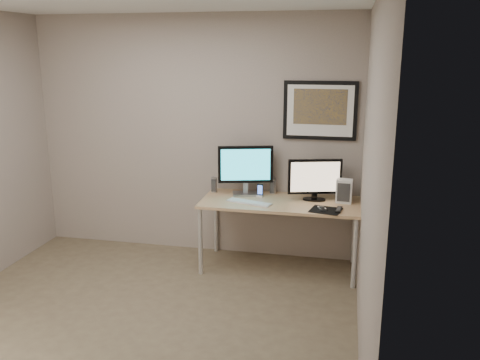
{
  "coord_description": "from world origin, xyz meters",
  "views": [
    {
      "loc": [
        1.63,
        -3.57,
        2.22
      ],
      "look_at": [
        0.64,
        1.1,
        1.0
      ],
      "focal_mm": 38.0,
      "sensor_mm": 36.0,
      "label": 1
    }
  ],
  "objects_px": {
    "framed_art": "(320,110)",
    "keyboard": "(249,202)",
    "desk": "(280,207)",
    "speaker_right": "(273,186)",
    "speaker_left": "(214,185)",
    "fan_unit": "(344,191)",
    "monitor_tv": "(315,179)",
    "phone_dock": "(260,190)",
    "monitor_large": "(245,168)"
  },
  "relations": [
    {
      "from": "desk",
      "to": "fan_unit",
      "type": "relative_size",
      "value": 6.68
    },
    {
      "from": "monitor_large",
      "to": "speaker_right",
      "type": "xyz_separation_m",
      "value": [
        0.28,
        0.11,
        -0.21
      ]
    },
    {
      "from": "speaker_right",
      "to": "fan_unit",
      "type": "bearing_deg",
      "value": -7.47
    },
    {
      "from": "fan_unit",
      "to": "speaker_left",
      "type": "bearing_deg",
      "value": -179.39
    },
    {
      "from": "speaker_left",
      "to": "keyboard",
      "type": "xyz_separation_m",
      "value": [
        0.45,
        -0.33,
        -0.07
      ]
    },
    {
      "from": "phone_dock",
      "to": "framed_art",
      "type": "bearing_deg",
      "value": 29.59
    },
    {
      "from": "speaker_left",
      "to": "speaker_right",
      "type": "xyz_separation_m",
      "value": [
        0.63,
        0.07,
        -0.0
      ]
    },
    {
      "from": "speaker_left",
      "to": "fan_unit",
      "type": "relative_size",
      "value": 0.68
    },
    {
      "from": "fan_unit",
      "to": "monitor_tv",
      "type": "bearing_deg",
      "value": -177.16
    },
    {
      "from": "desk",
      "to": "speaker_right",
      "type": "bearing_deg",
      "value": 112.86
    },
    {
      "from": "monitor_large",
      "to": "phone_dock",
      "type": "xyz_separation_m",
      "value": [
        0.17,
        -0.04,
        -0.22
      ]
    },
    {
      "from": "keyboard",
      "to": "monitor_large",
      "type": "bearing_deg",
      "value": 125.18
    },
    {
      "from": "monitor_tv",
      "to": "fan_unit",
      "type": "bearing_deg",
      "value": -17.46
    },
    {
      "from": "desk",
      "to": "monitor_large",
      "type": "distance_m",
      "value": 0.55
    },
    {
      "from": "monitor_tv",
      "to": "phone_dock",
      "type": "height_order",
      "value": "monitor_tv"
    },
    {
      "from": "monitor_tv",
      "to": "keyboard",
      "type": "bearing_deg",
      "value": -175.14
    },
    {
      "from": "speaker_left",
      "to": "keyboard",
      "type": "relative_size",
      "value": 0.35
    },
    {
      "from": "phone_dock",
      "to": "speaker_left",
      "type": "bearing_deg",
      "value": -179.73
    },
    {
      "from": "monitor_large",
      "to": "fan_unit",
      "type": "distance_m",
      "value": 1.04
    },
    {
      "from": "monitor_tv",
      "to": "phone_dock",
      "type": "distance_m",
      "value": 0.58
    },
    {
      "from": "desk",
      "to": "keyboard",
      "type": "relative_size",
      "value": 3.44
    },
    {
      "from": "monitor_large",
      "to": "fan_unit",
      "type": "relative_size",
      "value": 2.36
    },
    {
      "from": "framed_art",
      "to": "monitor_large",
      "type": "relative_size",
      "value": 1.32
    },
    {
      "from": "speaker_right",
      "to": "keyboard",
      "type": "height_order",
      "value": "speaker_right"
    },
    {
      "from": "desk",
      "to": "monitor_large",
      "type": "xyz_separation_m",
      "value": [
        -0.39,
        0.16,
        0.36
      ]
    },
    {
      "from": "framed_art",
      "to": "keyboard",
      "type": "height_order",
      "value": "framed_art"
    },
    {
      "from": "framed_art",
      "to": "phone_dock",
      "type": "bearing_deg",
      "value": -159.48
    },
    {
      "from": "framed_art",
      "to": "phone_dock",
      "type": "xyz_separation_m",
      "value": [
        -0.58,
        -0.22,
        -0.82
      ]
    },
    {
      "from": "keyboard",
      "to": "speaker_right",
      "type": "bearing_deg",
      "value": 82.36
    },
    {
      "from": "desk",
      "to": "fan_unit",
      "type": "bearing_deg",
      "value": 8.02
    },
    {
      "from": "phone_dock",
      "to": "keyboard",
      "type": "xyz_separation_m",
      "value": [
        -0.07,
        -0.25,
        -0.06
      ]
    },
    {
      "from": "framed_art",
      "to": "keyboard",
      "type": "xyz_separation_m",
      "value": [
        -0.65,
        -0.46,
        -0.88
      ]
    },
    {
      "from": "speaker_left",
      "to": "speaker_right",
      "type": "height_order",
      "value": "speaker_left"
    },
    {
      "from": "framed_art",
      "to": "monitor_tv",
      "type": "distance_m",
      "value": 0.7
    },
    {
      "from": "framed_art",
      "to": "phone_dock",
      "type": "height_order",
      "value": "framed_art"
    },
    {
      "from": "framed_art",
      "to": "monitor_tv",
      "type": "relative_size",
      "value": 1.4
    },
    {
      "from": "framed_art",
      "to": "monitor_large",
      "type": "height_order",
      "value": "framed_art"
    },
    {
      "from": "framed_art",
      "to": "monitor_large",
      "type": "distance_m",
      "value": 0.97
    },
    {
      "from": "speaker_right",
      "to": "phone_dock",
      "type": "relative_size",
      "value": 1.15
    },
    {
      "from": "monitor_large",
      "to": "keyboard",
      "type": "height_order",
      "value": "monitor_large"
    },
    {
      "from": "monitor_large",
      "to": "phone_dock",
      "type": "bearing_deg",
      "value": -30.18
    },
    {
      "from": "keyboard",
      "to": "fan_unit",
      "type": "distance_m",
      "value": 0.96
    },
    {
      "from": "framed_art",
      "to": "desk",
      "type": "bearing_deg",
      "value": -136.54
    },
    {
      "from": "framed_art",
      "to": "monitor_large",
      "type": "bearing_deg",
      "value": -167.04
    },
    {
      "from": "framed_art",
      "to": "speaker_left",
      "type": "relative_size",
      "value": 4.59
    },
    {
      "from": "monitor_large",
      "to": "phone_dock",
      "type": "height_order",
      "value": "monitor_large"
    },
    {
      "from": "desk",
      "to": "monitor_large",
      "type": "relative_size",
      "value": 2.83
    },
    {
      "from": "monitor_tv",
      "to": "speaker_right",
      "type": "xyz_separation_m",
      "value": [
        -0.45,
        0.17,
        -0.15
      ]
    },
    {
      "from": "desk",
      "to": "fan_unit",
      "type": "height_order",
      "value": "fan_unit"
    },
    {
      "from": "desk",
      "to": "phone_dock",
      "type": "distance_m",
      "value": 0.29
    }
  ]
}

